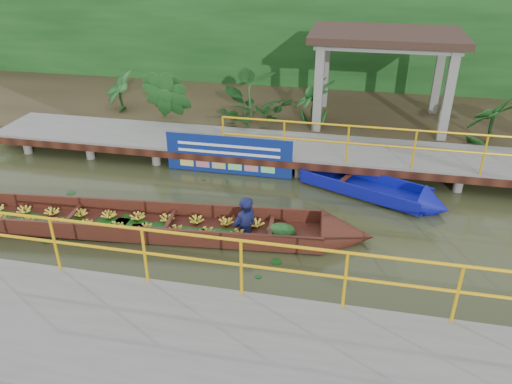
# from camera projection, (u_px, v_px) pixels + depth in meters

# --- Properties ---
(ground) EXTENTS (80.00, 80.00, 0.00)m
(ground) POSITION_uv_depth(u_px,v_px,m) (238.00, 225.00, 11.08)
(ground) COLOR #2E3319
(ground) RESTS_ON ground
(land_strip) EXTENTS (30.00, 8.00, 0.45)m
(land_strip) POSITION_uv_depth(u_px,v_px,m) (288.00, 110.00, 17.47)
(land_strip) COLOR #302418
(land_strip) RESTS_ON ground
(far_dock) EXTENTS (16.00, 2.06, 1.66)m
(far_dock) POSITION_uv_depth(u_px,v_px,m) (268.00, 147.00, 13.82)
(far_dock) COLOR slate
(far_dock) RESTS_ON ground
(near_dock) EXTENTS (18.00, 2.40, 1.73)m
(near_dock) POSITION_uv_depth(u_px,v_px,m) (237.00, 365.00, 7.12)
(near_dock) COLOR slate
(near_dock) RESTS_ON ground
(pavilion) EXTENTS (4.40, 3.00, 3.00)m
(pavilion) POSITION_uv_depth(u_px,v_px,m) (386.00, 45.00, 14.69)
(pavilion) COLOR slate
(pavilion) RESTS_ON ground
(foliage_backdrop) EXTENTS (30.00, 0.80, 4.00)m
(foliage_backdrop) POSITION_uv_depth(u_px,v_px,m) (299.00, 44.00, 18.81)
(foliage_backdrop) COLOR #133B13
(foliage_backdrop) RESTS_ON ground
(vendor_boat) EXTENTS (10.97, 2.08, 2.14)m
(vendor_boat) POSITION_uv_depth(u_px,v_px,m) (131.00, 220.00, 10.82)
(vendor_boat) COLOR #35150E
(vendor_boat) RESTS_ON ground
(moored_blue_boat) EXTENTS (3.70, 2.30, 0.87)m
(moored_blue_boat) POSITION_uv_depth(u_px,v_px,m) (398.00, 197.00, 11.92)
(moored_blue_boat) COLOR #0C108B
(moored_blue_boat) RESTS_ON ground
(blue_banner) EXTENTS (3.39, 0.04, 1.06)m
(blue_banner) POSITION_uv_depth(u_px,v_px,m) (229.00, 155.00, 13.12)
(blue_banner) COLOR navy
(blue_banner) RESTS_ON ground
(tropical_plants) EXTENTS (14.22, 1.22, 1.53)m
(tropical_plants) POSITION_uv_depth(u_px,v_px,m) (305.00, 103.00, 14.96)
(tropical_plants) COLOR #133B13
(tropical_plants) RESTS_ON ground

